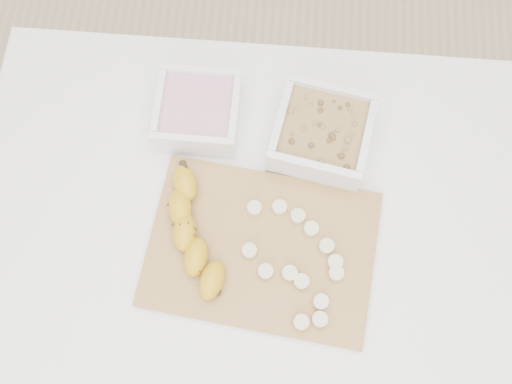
# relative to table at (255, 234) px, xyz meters

# --- Properties ---
(ground) EXTENTS (3.50, 3.50, 0.00)m
(ground) POSITION_rel_table_xyz_m (0.00, 0.00, -0.65)
(ground) COLOR #C6AD89
(ground) RESTS_ON ground
(table) EXTENTS (1.00, 0.70, 0.75)m
(table) POSITION_rel_table_xyz_m (0.00, 0.00, 0.00)
(table) COLOR white
(table) RESTS_ON ground
(bowl_yogurt) EXTENTS (0.15, 0.15, 0.07)m
(bowl_yogurt) POSITION_rel_table_xyz_m (-0.11, 0.18, 0.13)
(bowl_yogurt) COLOR white
(bowl_yogurt) RESTS_ON table
(bowl_granola) EXTENTS (0.19, 0.19, 0.08)m
(bowl_granola) POSITION_rel_table_xyz_m (0.10, 0.15, 0.13)
(bowl_granola) COLOR white
(bowl_granola) RESTS_ON table
(cutting_board) EXTENTS (0.40, 0.31, 0.01)m
(cutting_board) POSITION_rel_table_xyz_m (0.02, -0.05, 0.10)
(cutting_board) COLOR #B38047
(cutting_board) RESTS_ON table
(banana) EXTENTS (0.10, 0.23, 0.04)m
(banana) POSITION_rel_table_xyz_m (-0.10, -0.04, 0.13)
(banana) COLOR gold
(banana) RESTS_ON cutting_board
(banana_slices) EXTENTS (0.17, 0.21, 0.02)m
(banana_slices) POSITION_rel_table_xyz_m (0.08, -0.07, 0.12)
(banana_slices) COLOR beige
(banana_slices) RESTS_ON cutting_board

